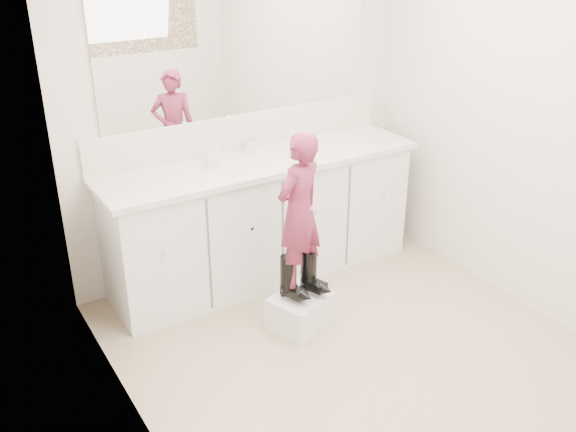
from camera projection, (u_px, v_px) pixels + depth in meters
floor at (366, 360)px, 3.80m from camera, size 3.00×3.00×0.00m
wall_back at (241, 105)px, 4.45m from camera, size 2.60×0.00×2.60m
wall_left at (134, 230)px, 2.67m from camera, size 0.00×3.00×3.00m
wall_right at (545, 131)px, 3.91m from camera, size 0.00×3.00×3.00m
vanity_cabinet at (263, 220)px, 4.56m from camera, size 2.20×0.55×0.85m
countertop at (263, 162)px, 4.36m from camera, size 2.28×0.58×0.04m
backsplash at (243, 131)px, 4.51m from camera, size 2.28×0.03×0.25m
mirror at (240, 41)px, 4.25m from camera, size 2.00×0.02×1.00m
faucet at (251, 146)px, 4.46m from camera, size 0.08×0.08×0.10m
cup at (297, 148)px, 4.41m from camera, size 0.13×0.13×0.10m
soap_bottle at (213, 153)px, 4.20m from camera, size 0.10×0.10×0.19m
step_stool at (300, 311)px, 4.07m from camera, size 0.43×0.39×0.23m
boot_left at (288, 278)px, 3.94m from camera, size 0.17×0.22×0.29m
boot_right at (309, 271)px, 4.01m from camera, size 0.17×0.22×0.29m
toddler at (299, 211)px, 3.79m from camera, size 0.41×0.33×0.97m
toothbrush at (317, 202)px, 3.73m from camera, size 0.13×0.06×0.06m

